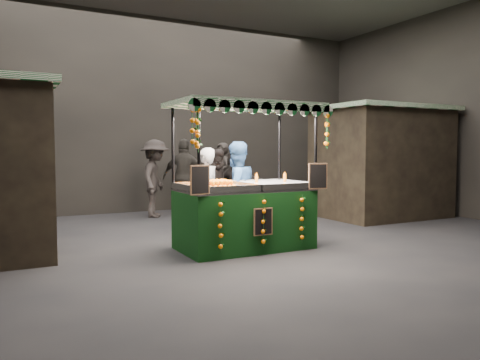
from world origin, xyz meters
TOP-DOWN VIEW (x-y plane):
  - ground at (0.00, 0.00)m, footprint 12.00×12.00m
  - market_hall at (0.00, 0.00)m, footprint 12.10×10.10m
  - neighbour_stall_right at (4.40, 1.50)m, footprint 3.00×2.20m
  - juice_stall at (-0.18, -0.23)m, footprint 2.41×1.41m
  - vendor_grey at (-0.38, 0.92)m, footprint 0.69×0.56m
  - vendor_blue at (0.06, 0.59)m, footprint 0.94×0.78m
  - shopper_0 at (-3.67, 2.55)m, footprint 0.84×0.74m
  - shopper_1 at (0.65, 2.54)m, footprint 0.81×0.65m
  - shopper_2 at (0.38, 3.96)m, footprint 1.16×0.98m
  - shopper_3 at (-0.40, 3.88)m, footprint 1.17×1.37m
  - shopper_5 at (1.37, 3.09)m, footprint 0.77×1.58m
  - shopper_6 at (1.58, 4.38)m, footprint 0.44×0.66m

SIDE VIEW (x-z plane):
  - ground at x=0.00m, z-range 0.00..0.00m
  - juice_stall at x=-0.18m, z-range -0.44..1.89m
  - shopper_1 at x=0.65m, z-range 0.00..1.61m
  - vendor_grey at x=-0.38m, z-range 0.00..1.63m
  - shopper_5 at x=1.37m, z-range 0.00..1.64m
  - vendor_blue at x=0.06m, z-range 0.00..1.74m
  - shopper_6 at x=1.58m, z-range 0.00..1.78m
  - shopper_3 at x=-0.40m, z-range 0.00..1.83m
  - shopper_2 at x=0.38m, z-range 0.00..1.86m
  - shopper_0 at x=-3.67m, z-range 0.00..1.93m
  - neighbour_stall_right at x=4.40m, z-range 0.01..2.61m
  - market_hall at x=0.00m, z-range 0.86..5.91m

